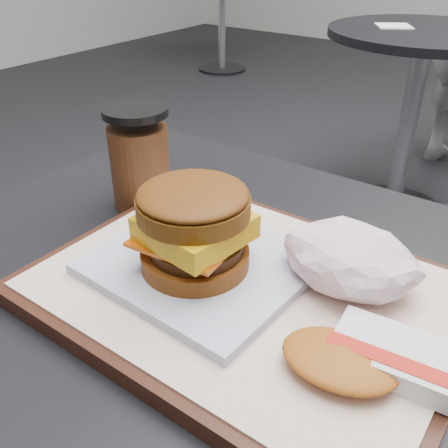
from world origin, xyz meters
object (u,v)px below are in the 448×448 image
hash_brown (370,357)px  serving_tray (246,292)px  breakfast_sandwich (197,237)px  customer_table (259,438)px  coffee_cup (140,162)px  crumpled_wrapper (350,259)px  neighbor_table (416,85)px

hash_brown → serving_tray: bearing=166.7°
serving_tray → breakfast_sandwich: bearing=-165.6°
customer_table → serving_tray: (-0.02, -0.00, 0.20)m
breakfast_sandwich → coffee_cup: (-0.16, 0.09, -0.00)m
serving_tray → hash_brown: 0.13m
coffee_cup → breakfast_sandwich: bearing=-29.8°
customer_table → serving_tray: 0.20m
crumpled_wrapper → coffee_cup: bearing=174.7°
serving_tray → neighbor_table: size_ratio=0.51×
customer_table → neighbor_table: (-0.35, 1.65, -0.03)m
serving_tray → coffee_cup: coffee_cup is taller
coffee_cup → serving_tray: bearing=-21.1°
coffee_cup → neighbor_table: bearing=94.3°
serving_tray → crumpled_wrapper: bearing=36.5°
serving_tray → breakfast_sandwich: breakfast_sandwich is taller
neighbor_table → breakfast_sandwich: bearing=-80.4°
serving_tray → neighbor_table: (-0.33, 1.65, -0.23)m
hash_brown → crumpled_wrapper: bearing=122.8°
serving_tray → breakfast_sandwich: 0.07m
serving_tray → coffee_cup: size_ratio=3.07×
serving_tray → hash_brown: (0.13, -0.03, 0.02)m
breakfast_sandwich → crumpled_wrapper: (0.12, 0.07, -0.01)m
coffee_cup → customer_table: bearing=-19.1°
breakfast_sandwich → hash_brown: breakfast_sandwich is taller
neighbor_table → serving_tray: bearing=-78.8°
customer_table → coffee_cup: (-0.23, 0.08, 0.24)m
customer_table → breakfast_sandwich: bearing=-169.4°
neighbor_table → hash_brown: bearing=-74.8°
hash_brown → coffee_cup: bearing=161.8°
breakfast_sandwich → hash_brown: bearing=-6.0°
hash_brown → breakfast_sandwich: bearing=174.0°
hash_brown → coffee_cup: 0.36m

